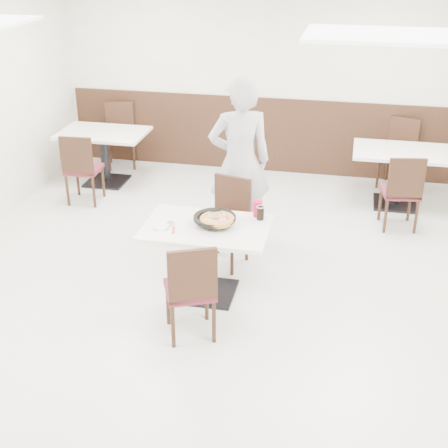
% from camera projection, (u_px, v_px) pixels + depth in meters
% --- Properties ---
extents(floor, '(7.00, 7.00, 0.00)m').
position_uv_depth(floor, '(214.00, 290.00, 6.32)').
color(floor, '#B2B2AE').
rests_on(floor, ground).
extents(wall_back, '(6.00, 0.04, 2.80)m').
position_uv_depth(wall_back, '(268.00, 77.00, 8.80)').
color(wall_back, white).
rests_on(wall_back, floor).
extents(wall_front, '(6.00, 0.04, 2.80)m').
position_uv_depth(wall_front, '(29.00, 436.00, 2.63)').
color(wall_front, white).
rests_on(wall_front, floor).
extents(wainscot_back, '(5.90, 0.03, 1.10)m').
position_uv_depth(wainscot_back, '(266.00, 135.00, 9.15)').
color(wainscot_back, black).
rests_on(wainscot_back, floor).
extents(fluo_panel_b, '(1.20, 0.60, 0.02)m').
position_uv_depth(fluo_panel_b, '(411.00, 36.00, 3.51)').
color(fluo_panel_b, white).
rests_on(fluo_panel_b, ceiling).
extents(main_table, '(1.26, 0.90, 0.75)m').
position_uv_depth(main_table, '(207.00, 260.00, 6.10)').
color(main_table, white).
rests_on(main_table, floor).
extents(chair_near, '(0.55, 0.55, 0.95)m').
position_uv_depth(chair_near, '(190.00, 288.00, 5.46)').
color(chair_near, black).
rests_on(chair_near, floor).
extents(chair_far, '(0.52, 0.52, 0.95)m').
position_uv_depth(chair_far, '(225.00, 224.00, 6.61)').
color(chair_far, black).
rests_on(chair_far, floor).
extents(trivet, '(0.12, 0.12, 0.04)m').
position_uv_depth(trivet, '(213.00, 225.00, 5.93)').
color(trivet, black).
rests_on(trivet, main_table).
extents(pizza_pan, '(0.37, 0.37, 0.01)m').
position_uv_depth(pizza_pan, '(215.00, 220.00, 5.95)').
color(pizza_pan, black).
rests_on(pizza_pan, trivet).
extents(pizza, '(0.34, 0.34, 0.02)m').
position_uv_depth(pizza, '(217.00, 221.00, 5.91)').
color(pizza, '#C08337').
rests_on(pizza, pizza_pan).
extents(pizza_server, '(0.09, 0.10, 0.00)m').
position_uv_depth(pizza_server, '(214.00, 216.00, 5.92)').
color(pizza_server, silver).
rests_on(pizza_server, pizza).
extents(napkin, '(0.18, 0.18, 0.00)m').
position_uv_depth(napkin, '(166.00, 229.00, 5.87)').
color(napkin, white).
rests_on(napkin, main_table).
extents(side_plate, '(0.19, 0.19, 0.01)m').
position_uv_depth(side_plate, '(162.00, 227.00, 5.91)').
color(side_plate, white).
rests_on(side_plate, napkin).
extents(fork, '(0.04, 0.18, 0.00)m').
position_uv_depth(fork, '(170.00, 226.00, 5.90)').
color(fork, silver).
rests_on(fork, side_plate).
extents(cola_glass, '(0.08, 0.08, 0.13)m').
position_uv_depth(cola_glass, '(260.00, 213.00, 6.05)').
color(cola_glass, black).
rests_on(cola_glass, main_table).
extents(red_cup, '(0.09, 0.09, 0.16)m').
position_uv_depth(red_cup, '(258.00, 209.00, 6.11)').
color(red_cup, red).
rests_on(red_cup, main_table).
extents(diner_person, '(0.82, 0.68, 1.92)m').
position_uv_depth(diner_person, '(240.00, 162.00, 6.91)').
color(diner_person, '#AAA9AD').
rests_on(diner_person, floor).
extents(bg_table_left, '(1.20, 0.81, 0.75)m').
position_uv_depth(bg_table_left, '(105.00, 157.00, 8.79)').
color(bg_table_left, white).
rests_on(bg_table_left, floor).
extents(bg_chair_left_near, '(0.44, 0.44, 0.95)m').
position_uv_depth(bg_chair_left_near, '(84.00, 168.00, 8.14)').
color(bg_chair_left_near, black).
rests_on(bg_chair_left_near, floor).
extents(bg_chair_left_far, '(0.54, 0.54, 0.95)m').
position_uv_depth(bg_chair_left_far, '(121.00, 136.00, 9.34)').
color(bg_chair_left_far, black).
rests_on(bg_chair_left_far, floor).
extents(bg_table_right, '(1.22, 0.83, 0.75)m').
position_uv_depth(bg_table_right, '(398.00, 178.00, 8.08)').
color(bg_table_right, white).
rests_on(bg_table_right, floor).
extents(bg_chair_right_near, '(0.48, 0.48, 0.95)m').
position_uv_depth(bg_chair_right_near, '(400.00, 191.00, 7.44)').
color(bg_chair_right_near, black).
rests_on(bg_chair_right_near, floor).
extents(bg_chair_right_far, '(0.54, 0.54, 0.95)m').
position_uv_depth(bg_chair_right_far, '(397.00, 155.00, 8.60)').
color(bg_chair_right_far, black).
rests_on(bg_chair_right_far, floor).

